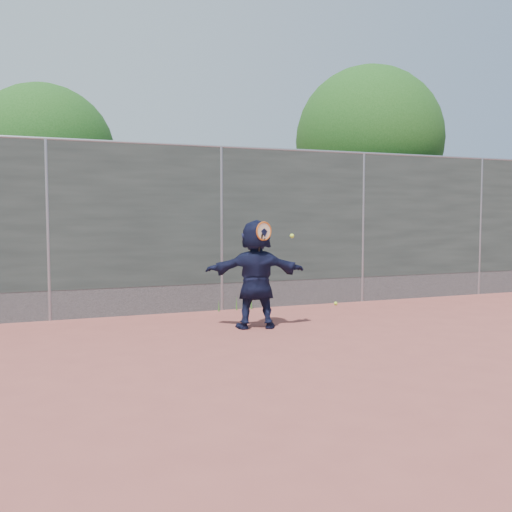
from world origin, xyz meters
name	(u,v)px	position (x,y,z in m)	size (l,w,h in m)	color
ground	(304,352)	(0.00, 0.00, 0.00)	(80.00, 80.00, 0.00)	#9E4C42
player	(256,274)	(-0.01, 1.69, 0.84)	(1.56, 0.50, 1.68)	black
ball_ground	(336,303)	(2.25, 3.24, 0.03)	(0.07, 0.07, 0.07)	#C4F536
fence	(221,225)	(0.00, 3.50, 1.58)	(20.00, 0.06, 3.03)	#38423D
swing_action	(267,233)	(0.08, 1.50, 1.48)	(0.69, 0.18, 0.51)	#C55312
tree_right	(374,145)	(4.68, 5.75, 3.49)	(3.78, 3.60, 5.39)	#382314
tree_left	(51,160)	(-2.85, 6.55, 2.94)	(3.15, 3.00, 4.53)	#382314
weed_clump	(239,303)	(0.29, 3.38, 0.13)	(0.68, 0.07, 0.30)	#387226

